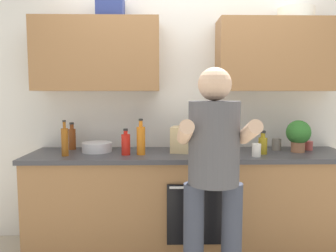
{
  "coord_description": "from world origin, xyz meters",
  "views": [
    {
      "loc": [
        -0.25,
        -2.85,
        1.42
      ],
      "look_at": [
        -0.19,
        -0.1,
        1.15
      ],
      "focal_mm": 34.68,
      "sensor_mm": 36.0,
      "label": 1
    }
  ],
  "objects_px": {
    "bottle_oil": "(263,145)",
    "bottle_water": "(211,145)",
    "potted_herb": "(298,134)",
    "bottle_syrup": "(65,141)",
    "mixing_bowl": "(97,147)",
    "bottle_juice": "(141,140)",
    "cup_stoneware": "(276,144)",
    "person_standing": "(214,166)",
    "bottle_hotsauce": "(126,144)",
    "cup_coffee": "(256,150)",
    "grocery_bag_bread": "(183,139)",
    "knife_block": "(225,140)",
    "cup_ceramic": "(308,146)",
    "bottle_vinegar": "(72,138)"
  },
  "relations": [
    {
      "from": "bottle_oil",
      "to": "bottle_water",
      "type": "relative_size",
      "value": 0.89
    },
    {
      "from": "potted_herb",
      "to": "bottle_syrup",
      "type": "bearing_deg",
      "value": -176.02
    },
    {
      "from": "mixing_bowl",
      "to": "bottle_juice",
      "type": "bearing_deg",
      "value": -19.96
    },
    {
      "from": "bottle_syrup",
      "to": "bottle_water",
      "type": "xyz_separation_m",
      "value": [
        1.24,
        0.02,
        -0.04
      ]
    },
    {
      "from": "cup_stoneware",
      "to": "person_standing",
      "type": "bearing_deg",
      "value": -130.41
    },
    {
      "from": "bottle_oil",
      "to": "mixing_bowl",
      "type": "distance_m",
      "value": 1.47
    },
    {
      "from": "bottle_hotsauce",
      "to": "cup_coffee",
      "type": "bearing_deg",
      "value": -5.17
    },
    {
      "from": "bottle_syrup",
      "to": "grocery_bag_bread",
      "type": "relative_size",
      "value": 1.32
    },
    {
      "from": "bottle_oil",
      "to": "knife_block",
      "type": "height_order",
      "value": "knife_block"
    },
    {
      "from": "cup_coffee",
      "to": "potted_herb",
      "type": "distance_m",
      "value": 0.49
    },
    {
      "from": "person_standing",
      "to": "bottle_juice",
      "type": "xyz_separation_m",
      "value": [
        -0.52,
        0.65,
        0.09
      ]
    },
    {
      "from": "bottle_syrup",
      "to": "bottle_oil",
      "type": "relative_size",
      "value": 1.49
    },
    {
      "from": "cup_stoneware",
      "to": "knife_block",
      "type": "height_order",
      "value": "knife_block"
    },
    {
      "from": "person_standing",
      "to": "cup_coffee",
      "type": "relative_size",
      "value": 14.88
    },
    {
      "from": "cup_stoneware",
      "to": "cup_coffee",
      "type": "relative_size",
      "value": 1.0
    },
    {
      "from": "person_standing",
      "to": "cup_ceramic",
      "type": "xyz_separation_m",
      "value": [
        1.03,
        0.85,
        0.0
      ]
    },
    {
      "from": "bottle_syrup",
      "to": "grocery_bag_bread",
      "type": "xyz_separation_m",
      "value": [
        1.01,
        0.17,
        -0.01
      ]
    },
    {
      "from": "potted_herb",
      "to": "grocery_bag_bread",
      "type": "bearing_deg",
      "value": 178.59
    },
    {
      "from": "bottle_water",
      "to": "bottle_syrup",
      "type": "bearing_deg",
      "value": -179.11
    },
    {
      "from": "person_standing",
      "to": "bottle_vinegar",
      "type": "bearing_deg",
      "value": 141.85
    },
    {
      "from": "person_standing",
      "to": "bottle_juice",
      "type": "relative_size",
      "value": 5.13
    },
    {
      "from": "cup_ceramic",
      "to": "potted_herb",
      "type": "relative_size",
      "value": 0.29
    },
    {
      "from": "bottle_vinegar",
      "to": "grocery_bag_bread",
      "type": "distance_m",
      "value": 1.05
    },
    {
      "from": "cup_stoneware",
      "to": "potted_herb",
      "type": "height_order",
      "value": "potted_herb"
    },
    {
      "from": "bottle_hotsauce",
      "to": "bottle_juice",
      "type": "xyz_separation_m",
      "value": [
        0.13,
        0.0,
        0.03
      ]
    },
    {
      "from": "cup_ceramic",
      "to": "knife_block",
      "type": "distance_m",
      "value": 0.79
    },
    {
      "from": "bottle_hotsauce",
      "to": "bottle_vinegar",
      "type": "relative_size",
      "value": 0.89
    },
    {
      "from": "person_standing",
      "to": "cup_coffee",
      "type": "height_order",
      "value": "person_standing"
    },
    {
      "from": "person_standing",
      "to": "bottle_vinegar",
      "type": "relative_size",
      "value": 6.24
    },
    {
      "from": "cup_stoneware",
      "to": "knife_block",
      "type": "bearing_deg",
      "value": -176.82
    },
    {
      "from": "potted_herb",
      "to": "cup_stoneware",
      "type": "bearing_deg",
      "value": 146.67
    },
    {
      "from": "cup_stoneware",
      "to": "bottle_juice",
      "type": "bearing_deg",
      "value": -170.91
    },
    {
      "from": "grocery_bag_bread",
      "to": "bottle_hotsauce",
      "type": "bearing_deg",
      "value": -165.98
    },
    {
      "from": "person_standing",
      "to": "cup_ceramic",
      "type": "height_order",
      "value": "person_standing"
    },
    {
      "from": "bottle_water",
      "to": "mixing_bowl",
      "type": "distance_m",
      "value": 1.02
    },
    {
      "from": "bottle_oil",
      "to": "bottle_vinegar",
      "type": "height_order",
      "value": "bottle_vinegar"
    },
    {
      "from": "cup_stoneware",
      "to": "mixing_bowl",
      "type": "distance_m",
      "value": 1.66
    },
    {
      "from": "bottle_hotsauce",
      "to": "bottle_water",
      "type": "relative_size",
      "value": 0.98
    },
    {
      "from": "mixing_bowl",
      "to": "knife_block",
      "type": "height_order",
      "value": "knife_block"
    },
    {
      "from": "mixing_bowl",
      "to": "cup_stoneware",
      "type": "bearing_deg",
      "value": 1.81
    },
    {
      "from": "bottle_juice",
      "to": "mixing_bowl",
      "type": "distance_m",
      "value": 0.44
    },
    {
      "from": "bottle_syrup",
      "to": "knife_block",
      "type": "height_order",
      "value": "bottle_syrup"
    },
    {
      "from": "bottle_oil",
      "to": "bottle_water",
      "type": "xyz_separation_m",
      "value": [
        -0.46,
        -0.04,
        0.01
      ]
    },
    {
      "from": "potted_herb",
      "to": "grocery_bag_bread",
      "type": "relative_size",
      "value": 1.25
    },
    {
      "from": "bottle_vinegar",
      "to": "bottle_hotsauce",
      "type": "bearing_deg",
      "value": -28.16
    },
    {
      "from": "cup_coffee",
      "to": "grocery_bag_bread",
      "type": "xyz_separation_m",
      "value": [
        -0.6,
        0.23,
        0.06
      ]
    },
    {
      "from": "cup_ceramic",
      "to": "bottle_oil",
      "type": "bearing_deg",
      "value": -158.62
    },
    {
      "from": "bottle_hotsauce",
      "to": "cup_stoneware",
      "type": "height_order",
      "value": "bottle_hotsauce"
    },
    {
      "from": "person_standing",
      "to": "knife_block",
      "type": "bearing_deg",
      "value": 74.08
    },
    {
      "from": "bottle_juice",
      "to": "potted_herb",
      "type": "distance_m",
      "value": 1.41
    }
  ]
}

